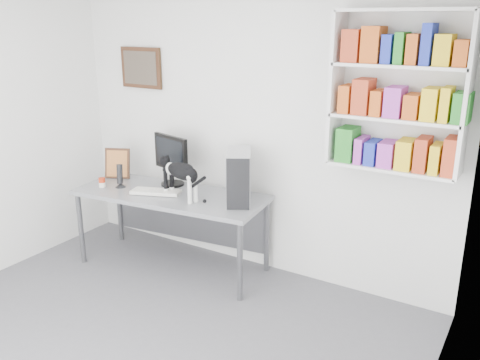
{
  "coord_description": "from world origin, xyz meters",
  "views": [
    {
      "loc": [
        2.4,
        -2.11,
        2.38
      ],
      "look_at": [
        0.18,
        1.53,
        1.03
      ],
      "focal_mm": 38.0,
      "sensor_mm": 36.0,
      "label": 1
    }
  ],
  "objects_px": {
    "bookshelf": "(398,92)",
    "pc_tower": "(239,176)",
    "soup_can": "(102,182)",
    "keyboard": "(156,192)",
    "speaker": "(120,175)",
    "leaning_print": "(117,163)",
    "cat": "(181,180)",
    "desk": "(172,230)",
    "monitor": "(172,160)"
  },
  "relations": [
    {
      "from": "desk",
      "to": "pc_tower",
      "type": "height_order",
      "value": "pc_tower"
    },
    {
      "from": "keyboard",
      "to": "leaning_print",
      "type": "height_order",
      "value": "leaning_print"
    },
    {
      "from": "bookshelf",
      "to": "leaning_print",
      "type": "height_order",
      "value": "bookshelf"
    },
    {
      "from": "keyboard",
      "to": "speaker",
      "type": "height_order",
      "value": "speaker"
    },
    {
      "from": "desk",
      "to": "leaning_print",
      "type": "distance_m",
      "value": 0.97
    },
    {
      "from": "monitor",
      "to": "leaning_print",
      "type": "distance_m",
      "value": 0.66
    },
    {
      "from": "desk",
      "to": "keyboard",
      "type": "relative_size",
      "value": 3.97
    },
    {
      "from": "bookshelf",
      "to": "cat",
      "type": "bearing_deg",
      "value": -167.04
    },
    {
      "from": "bookshelf",
      "to": "desk",
      "type": "bearing_deg",
      "value": -170.08
    },
    {
      "from": "soup_can",
      "to": "leaning_print",
      "type": "bearing_deg",
      "value": 105.4
    },
    {
      "from": "leaning_print",
      "to": "soup_can",
      "type": "bearing_deg",
      "value": -99.03
    },
    {
      "from": "desk",
      "to": "keyboard",
      "type": "distance_m",
      "value": 0.43
    },
    {
      "from": "monitor",
      "to": "speaker",
      "type": "relative_size",
      "value": 2.13
    },
    {
      "from": "leaning_print",
      "to": "soup_can",
      "type": "height_order",
      "value": "leaning_print"
    },
    {
      "from": "keyboard",
      "to": "soup_can",
      "type": "relative_size",
      "value": 4.96
    },
    {
      "from": "keyboard",
      "to": "pc_tower",
      "type": "height_order",
      "value": "pc_tower"
    },
    {
      "from": "pc_tower",
      "to": "speaker",
      "type": "distance_m",
      "value": 1.26
    },
    {
      "from": "desk",
      "to": "speaker",
      "type": "height_order",
      "value": "speaker"
    },
    {
      "from": "soup_can",
      "to": "speaker",
      "type": "bearing_deg",
      "value": 30.19
    },
    {
      "from": "monitor",
      "to": "speaker",
      "type": "height_order",
      "value": "monitor"
    },
    {
      "from": "monitor",
      "to": "cat",
      "type": "bearing_deg",
      "value": -25.58
    },
    {
      "from": "keyboard",
      "to": "speaker",
      "type": "relative_size",
      "value": 1.93
    },
    {
      "from": "bookshelf",
      "to": "speaker",
      "type": "bearing_deg",
      "value": -169.59
    },
    {
      "from": "desk",
      "to": "leaning_print",
      "type": "relative_size",
      "value": 5.7
    },
    {
      "from": "bookshelf",
      "to": "leaning_print",
      "type": "xyz_separation_m",
      "value": [
        -2.78,
        -0.24,
        -0.91
      ]
    },
    {
      "from": "keyboard",
      "to": "speaker",
      "type": "bearing_deg",
      "value": 163.34
    },
    {
      "from": "bookshelf",
      "to": "pc_tower",
      "type": "bearing_deg",
      "value": -171.32
    },
    {
      "from": "soup_can",
      "to": "cat",
      "type": "relative_size",
      "value": 0.16
    },
    {
      "from": "leaning_print",
      "to": "cat",
      "type": "bearing_deg",
      "value": -34.43
    },
    {
      "from": "cat",
      "to": "pc_tower",
      "type": "bearing_deg",
      "value": 37.88
    },
    {
      "from": "desk",
      "to": "leaning_print",
      "type": "bearing_deg",
      "value": 165.87
    },
    {
      "from": "desk",
      "to": "cat",
      "type": "xyz_separation_m",
      "value": [
        0.19,
        -0.07,
        0.57
      ]
    },
    {
      "from": "monitor",
      "to": "pc_tower",
      "type": "relative_size",
      "value": 1.1
    },
    {
      "from": "desk",
      "to": "keyboard",
      "type": "height_order",
      "value": "keyboard"
    },
    {
      "from": "cat",
      "to": "leaning_print",
      "type": "bearing_deg",
      "value": -175.59
    },
    {
      "from": "keyboard",
      "to": "cat",
      "type": "bearing_deg",
      "value": -17.99
    },
    {
      "from": "desk",
      "to": "soup_can",
      "type": "distance_m",
      "value": 0.85
    },
    {
      "from": "bookshelf",
      "to": "pc_tower",
      "type": "relative_size",
      "value": 2.61
    },
    {
      "from": "keyboard",
      "to": "leaning_print",
      "type": "distance_m",
      "value": 0.72
    },
    {
      "from": "leaning_print",
      "to": "monitor",
      "type": "bearing_deg",
      "value": -14.97
    },
    {
      "from": "monitor",
      "to": "leaning_print",
      "type": "height_order",
      "value": "monitor"
    },
    {
      "from": "desk",
      "to": "pc_tower",
      "type": "bearing_deg",
      "value": 5.73
    },
    {
      "from": "bookshelf",
      "to": "keyboard",
      "type": "bearing_deg",
      "value": -168.39
    },
    {
      "from": "speaker",
      "to": "leaning_print",
      "type": "bearing_deg",
      "value": 112.91
    },
    {
      "from": "soup_can",
      "to": "keyboard",
      "type": "bearing_deg",
      "value": 12.08
    },
    {
      "from": "desk",
      "to": "keyboard",
      "type": "xyz_separation_m",
      "value": [
        -0.11,
        -0.08,
        0.41
      ]
    },
    {
      "from": "desk",
      "to": "cat",
      "type": "height_order",
      "value": "cat"
    },
    {
      "from": "cat",
      "to": "soup_can",
      "type": "bearing_deg",
      "value": -156.47
    },
    {
      "from": "bookshelf",
      "to": "cat",
      "type": "xyz_separation_m",
      "value": [
        -1.8,
        -0.42,
        -0.89
      ]
    },
    {
      "from": "pc_tower",
      "to": "soup_can",
      "type": "xyz_separation_m",
      "value": [
        -1.38,
        -0.36,
        -0.19
      ]
    }
  ]
}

